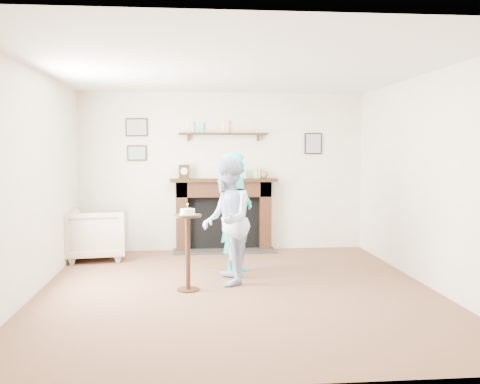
% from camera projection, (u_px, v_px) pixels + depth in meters
% --- Properties ---
extents(ground, '(5.00, 5.00, 0.00)m').
position_uv_depth(ground, '(237.00, 290.00, 6.12)').
color(ground, brown).
rests_on(ground, ground).
extents(room_shell, '(4.54, 5.02, 2.52)m').
position_uv_depth(room_shell, '(232.00, 148.00, 6.67)').
color(room_shell, beige).
rests_on(room_shell, ground).
extents(armchair, '(0.94, 0.92, 0.75)m').
position_uv_depth(armchair, '(97.00, 259.00, 7.83)').
color(armchair, tan).
rests_on(armchair, ground).
extents(man, '(0.59, 0.75, 1.52)m').
position_uv_depth(man, '(227.00, 283.00, 6.42)').
color(man, silver).
rests_on(man, ground).
extents(woman, '(0.56, 0.67, 1.57)m').
position_uv_depth(woman, '(237.00, 273.00, 6.95)').
color(woman, '#1FB298').
rests_on(woman, ground).
extents(pedestal_table, '(0.31, 0.31, 1.00)m').
position_uv_depth(pedestal_table, '(188.00, 237.00, 6.06)').
color(pedestal_table, black).
rests_on(pedestal_table, ground).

